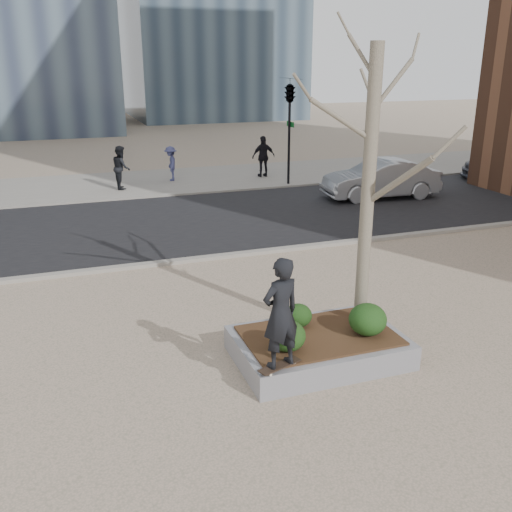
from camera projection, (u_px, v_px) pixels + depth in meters
name	position (u px, v px, depth m)	size (l,w,h in m)	color
ground	(267.00, 368.00, 10.15)	(120.00, 120.00, 0.00)	tan
street	(162.00, 224.00, 19.05)	(60.00, 8.00, 0.02)	black
far_sidewalk	(132.00, 183.00, 25.29)	(60.00, 6.00, 0.02)	gray
planter	(319.00, 347.00, 10.39)	(3.00, 2.00, 0.45)	gray
planter_mulch	(319.00, 335.00, 10.31)	(2.70, 1.70, 0.04)	#382314
sycamore_tree	(371.00, 146.00, 9.82)	(2.80, 2.80, 6.60)	gray
shrub_left	(287.00, 336.00, 9.67)	(0.63, 0.63, 0.53)	black
shrub_middle	(298.00, 315.00, 10.56)	(0.51, 0.51, 0.43)	black
shrub_right	(368.00, 319.00, 10.22)	(0.68, 0.68, 0.58)	black
skateboard	(280.00, 367.00, 9.21)	(0.78, 0.20, 0.07)	black
skateboarder	(281.00, 313.00, 8.90)	(0.67, 0.44, 1.83)	black
car_silver	(381.00, 179.00, 22.40)	(1.58, 4.54, 1.50)	gray
pedestrian_a	(121.00, 167.00, 23.95)	(0.88, 0.68, 1.81)	black
pedestrian_b	(171.00, 164.00, 25.60)	(1.00, 0.57, 1.54)	#414475
pedestrian_c	(263.00, 156.00, 26.45)	(1.10, 0.46, 1.88)	black
traffic_light_far	(289.00, 133.00, 24.49)	(0.60, 2.48, 4.50)	black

